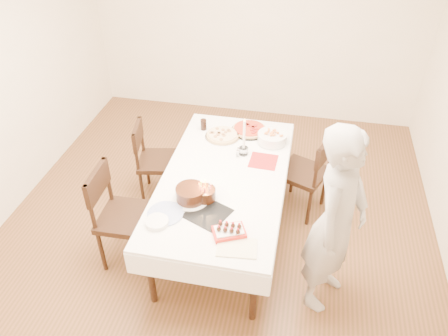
% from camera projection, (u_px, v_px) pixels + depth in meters
% --- Properties ---
extents(floor, '(5.00, 5.00, 0.00)m').
position_uv_depth(floor, '(217.00, 226.00, 4.63)').
color(floor, '#543B1D').
rests_on(floor, ground).
extents(wall_back, '(4.50, 0.04, 2.70)m').
position_uv_depth(wall_back, '(257.00, 21.00, 5.76)').
color(wall_back, white).
rests_on(wall_back, floor).
extents(dining_table, '(1.44, 2.29, 0.75)m').
position_uv_depth(dining_table, '(224.00, 206.00, 4.32)').
color(dining_table, white).
rests_on(dining_table, floor).
extents(chair_right_savory, '(0.64, 0.64, 0.96)m').
position_uv_depth(chair_right_savory, '(303.00, 173.00, 4.58)').
color(chair_right_savory, black).
rests_on(chair_right_savory, floor).
extents(chair_left_savory, '(0.55, 0.55, 0.92)m').
position_uv_depth(chair_left_savory, '(159.00, 161.00, 4.78)').
color(chair_left_savory, black).
rests_on(chair_left_savory, floor).
extents(chair_left_dessert, '(0.54, 0.54, 1.03)m').
position_uv_depth(chair_left_dessert, '(127.00, 217.00, 3.99)').
color(chair_left_dessert, black).
rests_on(chair_left_dessert, floor).
extents(person, '(0.63, 0.75, 1.75)m').
position_uv_depth(person, '(336.00, 222.00, 3.43)').
color(person, beige).
rests_on(person, floor).
extents(pizza_white, '(0.49, 0.49, 0.04)m').
position_uv_depth(pizza_white, '(223.00, 135.00, 4.62)').
color(pizza_white, beige).
rests_on(pizza_white, dining_table).
extents(pizza_pepperoni, '(0.43, 0.43, 0.04)m').
position_uv_depth(pizza_pepperoni, '(249.00, 129.00, 4.71)').
color(pizza_pepperoni, red).
rests_on(pizza_pepperoni, dining_table).
extents(red_placemat, '(0.28, 0.28, 0.01)m').
position_uv_depth(red_placemat, '(263.00, 161.00, 4.28)').
color(red_placemat, '#B21E1E').
rests_on(red_placemat, dining_table).
extents(pasta_bowl, '(0.39, 0.39, 0.10)m').
position_uv_depth(pasta_bowl, '(272.00, 138.00, 4.52)').
color(pasta_bowl, white).
rests_on(pasta_bowl, dining_table).
extents(taper_candle, '(0.12, 0.12, 0.41)m').
position_uv_depth(taper_candle, '(244.00, 137.00, 4.26)').
color(taper_candle, white).
rests_on(taper_candle, dining_table).
extents(shaker_pair, '(0.07, 0.07, 0.08)m').
position_uv_depth(shaker_pair, '(238.00, 153.00, 4.32)').
color(shaker_pair, white).
rests_on(shaker_pair, dining_table).
extents(cola_glass, '(0.08, 0.08, 0.12)m').
position_uv_depth(cola_glass, '(204.00, 125.00, 4.72)').
color(cola_glass, black).
rests_on(cola_glass, dining_table).
extents(layer_cake, '(0.38, 0.38, 0.13)m').
position_uv_depth(layer_cake, '(191.00, 194.00, 3.79)').
color(layer_cake, '#33180C').
rests_on(layer_cake, dining_table).
extents(cake_board, '(0.43, 0.43, 0.01)m').
position_uv_depth(cake_board, '(208.00, 214.00, 3.69)').
color(cake_board, black).
rests_on(cake_board, dining_table).
extents(birthday_cake, '(0.23, 0.23, 0.17)m').
position_uv_depth(birthday_cake, '(205.00, 191.00, 3.78)').
color(birthday_cake, '#34190E').
rests_on(birthday_cake, dining_table).
extents(strawberry_box, '(0.30, 0.26, 0.06)m').
position_uv_depth(strawberry_box, '(229.00, 231.00, 3.48)').
color(strawberry_box, red).
rests_on(strawberry_box, dining_table).
extents(box_lid, '(0.33, 0.24, 0.03)m').
position_uv_depth(box_lid, '(237.00, 248.00, 3.38)').
color(box_lid, beige).
rests_on(box_lid, dining_table).
extents(plate_stack, '(0.23, 0.23, 0.04)m').
position_uv_depth(plate_stack, '(157.00, 222.00, 3.58)').
color(plate_stack, white).
rests_on(plate_stack, dining_table).
extents(china_plate, '(0.38, 0.38, 0.01)m').
position_uv_depth(china_plate, '(165.00, 213.00, 3.68)').
color(china_plate, white).
rests_on(china_plate, dining_table).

